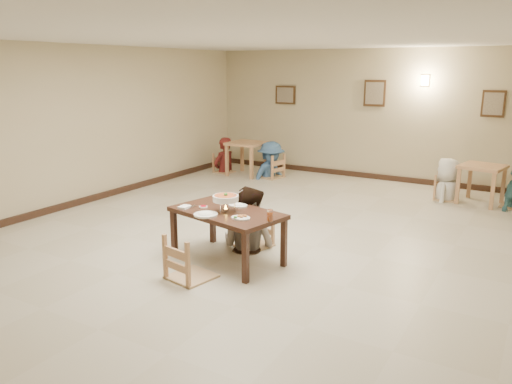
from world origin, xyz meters
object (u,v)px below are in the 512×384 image
Objects in this scene: bg_chair_ll at (224,154)px; bg_diner_a at (224,137)px; chair_near at (190,237)px; bg_chair_rl at (448,176)px; main_table at (227,216)px; bg_table_left at (247,148)px; drink_glass at (270,216)px; curry_warmer at (226,198)px; bg_diner_b at (271,142)px; main_diner at (248,187)px; chair_far at (254,215)px; bg_chair_lr at (271,155)px; bg_table_right at (482,172)px; bg_diner_c at (450,158)px.

bg_diner_a reaches higher than bg_chair_ll.
bg_diner_a is (-3.31, 5.61, 0.34)m from chair_near.
chair_near reaches higher than bg_chair_rl.
main_table is 2.03× the size of bg_table_left.
drink_glass is at bearing 162.37° from bg_chair_rl.
bg_chair_rl reaches higher than bg_table_left.
bg_chair_rl is at bearing -85.92° from bg_chair_ll.
curry_warmer is at bearing 173.33° from drink_glass.
bg_diner_b is at bearing -59.81° from chair_near.
bg_diner_a is 1.31m from bg_diner_b.
bg_chair_rl is at bearing 80.57° from main_table.
curry_warmer is 0.47× the size of bg_table_left.
chair_near is 0.60× the size of main_diner.
chair_far is 4.77m from bg_chair_lr.
chair_far is 0.89× the size of chair_near.
bg_diner_a is at bearing 124.45° from curry_warmer.
chair_far reaches higher than bg_table_left.
bg_diner_b reaches higher than bg_table_right.
chair_near is at bearing -114.91° from bg_table_right.
bg_diner_b reaches higher than main_table.
main_table is 1.79× the size of bg_chair_ll.
bg_chair_lr is at bearing -59.81° from chair_near.
main_diner is (0.04, 1.30, 0.37)m from chair_near.
main_diner is at bearing -58.09° from bg_table_left.
drink_glass is (0.72, -0.08, -0.11)m from curry_warmer.
bg_diner_b is at bearing 12.72° from bg_chair_lr.
main_diner is at bearing -20.93° from bg_diner_c.
main_diner is (-0.02, 0.59, 0.29)m from main_table.
chair_near reaches higher than bg_chair_ll.
bg_chair_lr is (-2.00, 5.68, -0.00)m from chair_near.
chair_near is (-0.07, -0.72, -0.08)m from main_table.
bg_chair_ll is at bearing 129.28° from drink_glass.
bg_diner_b is at bearing 112.53° from curry_warmer.
chair_near reaches higher than chair_far.
chair_near is 1.01× the size of bg_chair_lr.
main_diner is 4.77× the size of curry_warmer.
main_diner reaches higher than chair_far.
chair_far is 0.81m from curry_warmer.
bg_table_left is 0.89× the size of bg_chair_ll.
chair_far is 0.44m from main_diner.
curry_warmer is 0.43× the size of bg_table_right.
drink_glass is at bearing 52.47° from bg_diner_a.
chair_near is at bearing -16.13° from bg_diner_c.
drink_glass is at bearing 41.50° from bg_chair_lr.
bg_table_right is 0.53× the size of bg_diner_c.
bg_diner_c is (5.33, 0.05, 0.38)m from bg_chair_ll.
bg_chair_rl is (1.23, 5.06, -0.30)m from drink_glass.
bg_chair_ll is 1.37m from bg_diner_b.
chair_near is 6.01m from bg_chair_rl.
main_diner is at bearing 92.92° from curry_warmer.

